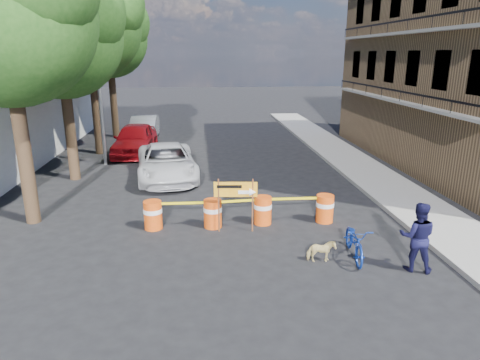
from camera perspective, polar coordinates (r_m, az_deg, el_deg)
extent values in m
plane|color=black|center=(12.77, 1.10, -7.84)|extent=(120.00, 120.00, 0.00)
cube|color=gray|center=(19.81, 17.12, 0.57)|extent=(2.40, 40.00, 0.15)
cylinder|color=#332316|center=(14.86, -26.95, 4.06)|extent=(0.44, 0.44, 5.04)
sphere|color=#1E4C15|center=(14.64, -28.96, 18.62)|extent=(5.20, 5.20, 5.20)
cylinder|color=#332316|center=(19.55, -21.78, 6.85)|extent=(0.44, 0.44, 4.76)
sphere|color=#1E4C15|center=(19.35, -22.95, 17.30)|extent=(5.00, 5.00, 5.00)
sphere|color=#1E4C15|center=(18.69, -21.00, 20.20)|extent=(3.75, 3.75, 3.75)
sphere|color=#1E4C15|center=(20.15, -24.31, 15.12)|extent=(3.50, 3.50, 3.50)
cylinder|color=#332316|center=(24.32, -18.70, 9.50)|extent=(0.44, 0.44, 5.32)
sphere|color=#1E4C15|center=(24.21, -19.61, 18.89)|extent=(5.40, 5.40, 5.40)
sphere|color=#1E4C15|center=(23.57, -17.77, 21.46)|extent=(4.05, 4.05, 4.05)
sphere|color=#1E4C15|center=(25.03, -20.94, 16.90)|extent=(3.78, 3.78, 3.78)
cylinder|color=#332316|center=(29.20, -16.53, 10.33)|extent=(0.44, 0.44, 4.93)
sphere|color=#1E4C15|center=(29.08, -17.14, 17.58)|extent=(4.80, 4.80, 4.80)
sphere|color=#1E4C15|center=(28.51, -15.74, 19.50)|extent=(3.60, 3.60, 3.60)
sphere|color=#1E4C15|center=(29.80, -18.21, 16.09)|extent=(3.36, 3.36, 3.36)
cylinder|color=gray|center=(21.60, -18.37, 12.33)|extent=(0.16, 0.16, 8.00)
cylinder|color=#CD4D0C|center=(13.59, -11.52, -4.60)|extent=(0.56, 0.56, 0.90)
cylinder|color=white|center=(13.54, -11.56, -4.00)|extent=(0.58, 0.58, 0.14)
cylinder|color=#CD4D0C|center=(13.46, -3.65, -4.49)|extent=(0.56, 0.56, 0.90)
cylinder|color=white|center=(13.41, -3.66, -3.89)|extent=(0.58, 0.58, 0.14)
cylinder|color=#CD4D0C|center=(13.72, 3.05, -4.06)|extent=(0.56, 0.56, 0.90)
cylinder|color=white|center=(13.67, 3.06, -3.48)|extent=(0.58, 0.58, 0.14)
cylinder|color=#CD4D0C|center=(14.13, 11.24, -3.75)|extent=(0.56, 0.56, 0.90)
cylinder|color=white|center=(14.08, 11.27, -3.18)|extent=(0.58, 0.58, 0.14)
cylinder|color=#592D19|center=(13.00, -2.85, -3.42)|extent=(0.05, 0.05, 1.68)
cylinder|color=#592D19|center=(12.99, 1.69, -3.42)|extent=(0.05, 0.05, 1.68)
cube|color=orange|center=(12.82, -0.59, -1.27)|extent=(1.31, 0.15, 0.47)
cube|color=white|center=(12.82, 0.58, -1.65)|extent=(0.37, 0.05, 0.11)
cone|color=white|center=(12.83, 1.71, -1.65)|extent=(0.23, 0.26, 0.24)
cube|color=black|center=(12.77, -1.43, -0.89)|extent=(0.75, 0.08, 0.09)
imported|color=black|center=(11.58, 22.56, -7.00)|extent=(1.07, 0.96, 1.80)
imported|color=#1437A6|center=(11.71, 15.20, -5.93)|extent=(0.75, 1.03, 1.83)
imported|color=#DCC87E|center=(11.52, 10.77, -9.32)|extent=(0.72, 0.34, 0.61)
imported|color=silver|center=(18.88, -9.75, 2.37)|extent=(3.04, 5.53, 1.47)
imported|color=maroon|center=(23.76, -13.82, 5.28)|extent=(2.20, 4.99, 1.67)
imported|color=#A6A9AD|center=(27.83, -12.65, 6.75)|extent=(1.58, 4.50, 1.48)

